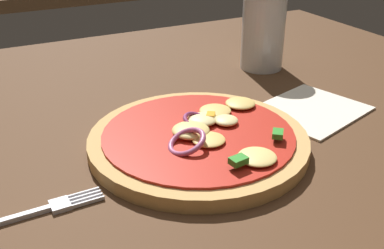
{
  "coord_description": "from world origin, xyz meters",
  "views": [
    {
      "loc": [
        -0.22,
        -0.39,
        0.3
      ],
      "look_at": [
        0.0,
        0.04,
        0.06
      ],
      "focal_mm": 43.2,
      "sensor_mm": 36.0,
      "label": 1
    }
  ],
  "objects_px": {
    "pizza": "(201,139)",
    "napkin": "(311,110)",
    "fork": "(19,217)",
    "beer_glass": "(263,33)"
  },
  "relations": [
    {
      "from": "pizza",
      "to": "fork",
      "type": "distance_m",
      "value": 0.21
    },
    {
      "from": "pizza",
      "to": "napkin",
      "type": "height_order",
      "value": "pizza"
    },
    {
      "from": "beer_glass",
      "to": "napkin",
      "type": "height_order",
      "value": "beer_glass"
    },
    {
      "from": "pizza",
      "to": "napkin",
      "type": "bearing_deg",
      "value": 6.01
    },
    {
      "from": "pizza",
      "to": "napkin",
      "type": "xyz_separation_m",
      "value": [
        0.18,
        0.02,
        -0.01
      ]
    },
    {
      "from": "fork",
      "to": "beer_glass",
      "type": "height_order",
      "value": "beer_glass"
    },
    {
      "from": "pizza",
      "to": "beer_glass",
      "type": "bearing_deg",
      "value": 41.56
    },
    {
      "from": "pizza",
      "to": "beer_glass",
      "type": "relative_size",
      "value": 1.88
    },
    {
      "from": "pizza",
      "to": "beer_glass",
      "type": "xyz_separation_m",
      "value": [
        0.22,
        0.19,
        0.05
      ]
    },
    {
      "from": "beer_glass",
      "to": "napkin",
      "type": "relative_size",
      "value": 0.82
    }
  ]
}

